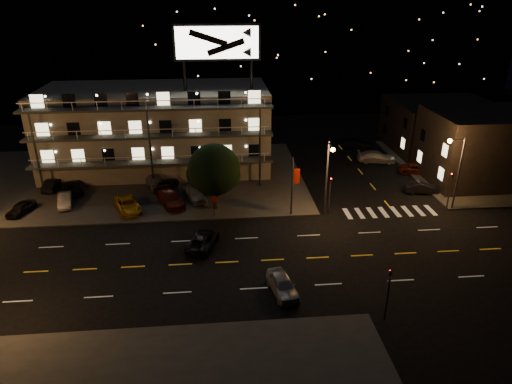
{
  "coord_description": "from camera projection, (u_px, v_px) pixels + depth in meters",
  "views": [
    {
      "loc": [
        -2.55,
        -33.72,
        21.62
      ],
      "look_at": [
        1.27,
        8.0,
        2.99
      ],
      "focal_mm": 32.0,
      "sensor_mm": 36.0,
      "label": 1
    }
  ],
  "objects": [
    {
      "name": "signal_nw",
      "position": [
        330.0,
        191.0,
        47.12
      ],
      "size": [
        0.2,
        0.27,
        4.6
      ],
      "color": "#2D2D30",
      "rests_on": "ground"
    },
    {
      "name": "side_car_0",
      "position": [
        422.0,
        188.0,
        52.77
      ],
      "size": [
        3.97,
        1.84,
        1.26
      ],
      "primitive_type": "imported",
      "rotation": [
        0.0,
        0.0,
        1.43
      ],
      "color": "black",
      "rests_on": "ground"
    },
    {
      "name": "signal_sw",
      "position": [
        388.0,
        289.0,
        31.66
      ],
      "size": [
        0.2,
        0.27,
        4.6
      ],
      "color": "#2D2D30",
      "rests_on": "ground"
    },
    {
      "name": "streetlight_nc",
      "position": [
        328.0,
        172.0,
        45.6
      ],
      "size": [
        0.44,
        1.92,
        8.0
      ],
      "color": "#2D2D30",
      "rests_on": "ground"
    },
    {
      "name": "road_car_west",
      "position": [
        203.0,
        240.0,
        41.73
      ],
      "size": [
        3.46,
        5.05,
        1.28
      ],
      "primitive_type": "imported",
      "rotation": [
        0.0,
        0.0,
        2.83
      ],
      "color": "black",
      "rests_on": "ground"
    },
    {
      "name": "lot_car_6",
      "position": [
        72.0,
        187.0,
        52.45
      ],
      "size": [
        3.67,
        5.15,
        1.3
      ],
      "primitive_type": "imported",
      "rotation": [
        0.0,
        0.0,
        3.5
      ],
      "color": "black",
      "rests_on": "curb_nw"
    },
    {
      "name": "stop_sign",
      "position": [
        214.0,
        203.0,
        46.54
      ],
      "size": [
        0.91,
        0.11,
        2.61
      ],
      "color": "#2D2D30",
      "rests_on": "ground"
    },
    {
      "name": "lot_car_4",
      "position": [
        194.0,
        193.0,
        50.68
      ],
      "size": [
        3.16,
        4.62,
        1.46
      ],
      "primitive_type": "imported",
      "rotation": [
        0.0,
        0.0,
        0.37
      ],
      "color": "#9A9BA0",
      "rests_on": "curb_nw"
    },
    {
      "name": "ground",
      "position": [
        250.0,
        261.0,
        39.68
      ],
      "size": [
        140.0,
        140.0,
        0.0
      ],
      "primitive_type": "plane",
      "color": "black",
      "rests_on": "ground"
    },
    {
      "name": "road_car_east",
      "position": [
        282.0,
        285.0,
        35.29
      ],
      "size": [
        2.44,
        4.43,
        1.43
      ],
      "primitive_type": "imported",
      "rotation": [
        0.0,
        0.0,
        0.19
      ],
      "color": "#9A9BA0",
      "rests_on": "ground"
    },
    {
      "name": "lot_car_2",
      "position": [
        128.0,
        205.0,
        48.2
      ],
      "size": [
        3.86,
        5.21,
        1.32
      ],
      "primitive_type": "imported",
      "rotation": [
        0.0,
        0.0,
        0.4
      ],
      "color": "#C58A12",
      "rests_on": "curb_nw"
    },
    {
      "name": "side_bldg_back",
      "position": [
        440.0,
        126.0,
        66.24
      ],
      "size": [
        14.06,
        12.0,
        7.0
      ],
      "color": "black",
      "rests_on": "ground"
    },
    {
      "name": "curb_ne",
      "position": [
        464.0,
        167.0,
        60.35
      ],
      "size": [
        16.0,
        24.0,
        0.15
      ],
      "primitive_type": "cube",
      "color": "#333331",
      "rests_on": "ground"
    },
    {
      "name": "curb_nw",
      "position": [
        125.0,
        179.0,
        56.68
      ],
      "size": [
        44.0,
        24.0,
        0.15
      ],
      "primitive_type": "cube",
      "color": "#333331",
      "rests_on": "ground"
    },
    {
      "name": "banner_north",
      "position": [
        293.0,
        185.0,
        46.36
      ],
      "size": [
        0.83,
        0.16,
        6.4
      ],
      "color": "#2D2D30",
      "rests_on": "ground"
    },
    {
      "name": "lot_car_8",
      "position": [
        166.0,
        185.0,
        53.1
      ],
      "size": [
        2.91,
        4.36,
        1.38
      ],
      "primitive_type": "imported",
      "rotation": [
        0.0,
        0.0,
        2.79
      ],
      "color": "black",
      "rests_on": "curb_nw"
    },
    {
      "name": "tree",
      "position": [
        214.0,
        171.0,
        47.28
      ],
      "size": [
        5.67,
        5.46,
        7.14
      ],
      "color": "black",
      "rests_on": "curb_nw"
    },
    {
      "name": "side_bldg_front",
      "position": [
        487.0,
        147.0,
        55.01
      ],
      "size": [
        14.06,
        10.0,
        8.5
      ],
      "color": "black",
      "rests_on": "ground"
    },
    {
      "name": "lot_car_0",
      "position": [
        21.0,
        208.0,
        47.58
      ],
      "size": [
        2.49,
        3.84,
        1.22
      ],
      "primitive_type": "imported",
      "rotation": [
        0.0,
        0.0,
        -0.32
      ],
      "color": "black",
      "rests_on": "curb_nw"
    },
    {
      "name": "signal_ne",
      "position": [
        450.0,
        187.0,
        48.2
      ],
      "size": [
        0.27,
        0.2,
        4.6
      ],
      "color": "#2D2D30",
      "rests_on": "ground"
    },
    {
      "name": "hill_backdrop",
      "position": [
        196.0,
        41.0,
        97.08
      ],
      "size": [
        120.0,
        25.0,
        24.0
      ],
      "color": "black",
      "rests_on": "ground"
    },
    {
      "name": "side_car_1",
      "position": [
        416.0,
        169.0,
        58.45
      ],
      "size": [
        4.79,
        3.03,
        1.23
      ],
      "primitive_type": "imported",
      "rotation": [
        0.0,
        0.0,
        1.33
      ],
      "color": "#55180C",
      "rests_on": "ground"
    },
    {
      "name": "lot_car_5",
      "position": [
        53.0,
        184.0,
        53.37
      ],
      "size": [
        1.69,
        4.02,
        1.29
      ],
      "primitive_type": "imported",
      "rotation": [
        0.0,
        0.0,
        3.06
      ],
      "color": "black",
      "rests_on": "curb_nw"
    },
    {
      "name": "lot_car_3",
      "position": [
        171.0,
        199.0,
        49.44
      ],
      "size": [
        3.85,
        5.44,
        1.46
      ],
      "primitive_type": "imported",
      "rotation": [
        0.0,
        0.0,
        0.4
      ],
      "color": "#55180C",
      "rests_on": "curb_nw"
    },
    {
      "name": "motel",
      "position": [
        158.0,
        128.0,
        58.41
      ],
      "size": [
        28.0,
        13.8,
        18.1
      ],
      "color": "gray",
      "rests_on": "ground"
    },
    {
      "name": "side_car_3",
      "position": [
        356.0,
        143.0,
        67.91
      ],
      "size": [
        4.62,
        2.79,
        1.47
      ],
      "primitive_type": "imported",
      "rotation": [
        0.0,
        0.0,
        1.31
      ],
      "color": "black",
      "rests_on": "ground"
    },
    {
      "name": "streetlight_ne",
      "position": [
        457.0,
        166.0,
        47.06
      ],
      "size": [
        1.92,
        0.44,
        8.0
      ],
      "color": "#2D2D30",
      "rests_on": "ground"
    },
    {
      "name": "lot_car_1",
      "position": [
        65.0,
        200.0,
        49.33
      ],
      "size": [
        2.2,
        4.09,
        1.28
      ],
      "primitive_type": "imported",
      "rotation": [
        0.0,
        0.0,
        0.23
      ],
      "color": "#9A9BA0",
      "rests_on": "curb_nw"
    },
    {
      "name": "lot_car_7",
      "position": [
        154.0,
        180.0,
        54.3
      ],
      "size": [
        3.38,
        5.25,
        1.42
      ],
      "primitive_type": "imported",
      "rotation": [
        0.0,
        0.0,
        3.45
      ],
      "color": "#9A9BA0",
      "rests_on": "curb_nw"
    },
    {
      "name": "side_car_2",
      "position": [
        376.0,
        157.0,
        62.18
      ],
      "size": [
        5.43,
        2.95,
        1.49
      ],
      "primitive_type": "imported",
      "rotation": [
        0.0,
        0.0,
        1.4
      ],
      "color": "#9A9BA0",
      "rests_on": "ground"
    },
    {
      "name": "lot_car_9",
      "position": [
        214.0,
        184.0,
        53.16
      ],
      "size": [
        2.36,
        4.69,
        1.47
      ],
      "primitive_type": "imported",
      "rotation": [
        0.0,
        0.0,
        3.33
      ],
      "color": "#55180C",
      "rests_on": "curb_nw"
    }
  ]
}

